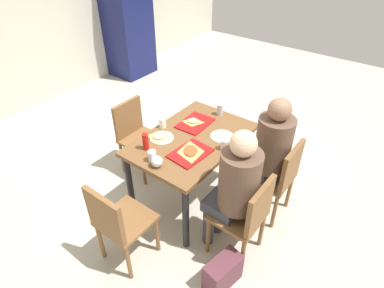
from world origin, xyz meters
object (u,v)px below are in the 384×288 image
at_px(pizza_slice_b, 193,121).
at_px(paper_plate_near_edge, 222,136).
at_px(handbag, 223,272).
at_px(foil_bundle, 157,161).
at_px(tray_red_near, 190,153).
at_px(drink_fridge, 128,21).
at_px(condiment_bottle, 146,142).
at_px(person_in_brown_jacket, 269,148).
at_px(pizza_slice_c, 159,136).
at_px(tray_red_far, 195,123).
at_px(person_in_red, 234,185).
at_px(soda_can, 220,110).
at_px(chair_left_end, 117,221).
at_px(plastic_cup_c, 152,156).
at_px(paper_plate_center, 162,138).
at_px(plastic_cup_b, 225,145).
at_px(chair_near_right, 279,175).
at_px(plastic_cup_a, 162,123).
at_px(chair_far_side, 136,132).
at_px(chair_near_left, 247,214).
at_px(main_table, 192,146).
at_px(pizza_slice_a, 191,151).

bearing_deg(pizza_slice_b, paper_plate_near_edge, -93.90).
bearing_deg(handbag, foil_bundle, 79.74).
height_order(tray_red_near, drink_fridge, drink_fridge).
height_order(tray_red_near, condiment_bottle, condiment_bottle).
bearing_deg(person_in_brown_jacket, paper_plate_near_edge, 105.76).
bearing_deg(pizza_slice_c, tray_red_near, -93.07).
bearing_deg(person_in_brown_jacket, tray_red_far, 96.70).
bearing_deg(person_in_red, pizza_slice_b, 57.39).
bearing_deg(soda_can, chair_left_end, -179.23).
bearing_deg(plastic_cup_c, paper_plate_center, 28.13).
relative_size(tray_red_far, drink_fridge, 0.19).
bearing_deg(pizza_slice_c, foil_bundle, -140.60).
bearing_deg(drink_fridge, foil_bundle, -130.28).
distance_m(soda_can, handbag, 1.57).
height_order(pizza_slice_c, plastic_cup_b, plastic_cup_b).
xyz_separation_m(chair_near_right, plastic_cup_a, (-0.33, 1.12, 0.31)).
distance_m(person_in_brown_jacket, tray_red_near, 0.72).
bearing_deg(paper_plate_near_edge, chair_far_side, 100.13).
distance_m(chair_near_left, person_in_red, 0.28).
bearing_deg(pizza_slice_c, main_table, -52.10).
height_order(main_table, tray_red_near, tray_red_near).
bearing_deg(soda_can, drink_fridge, 63.41).
height_order(person_in_red, pizza_slice_a, person_in_red).
height_order(chair_near_left, handbag, chair_near_left).
bearing_deg(chair_near_left, plastic_cup_a, 76.53).
relative_size(chair_near_right, paper_plate_near_edge, 3.87).
relative_size(paper_plate_near_edge, plastic_cup_b, 2.20).
xyz_separation_m(pizza_slice_a, foil_bundle, (-0.31, 0.12, 0.03)).
relative_size(plastic_cup_b, condiment_bottle, 0.62).
bearing_deg(chair_near_right, handbag, -179.02).
xyz_separation_m(chair_near_right, foil_bundle, (-0.81, 0.76, 0.31)).
bearing_deg(handbag, soda_can, 35.32).
relative_size(paper_plate_center, pizza_slice_a, 0.76).
relative_size(chair_left_end, paper_plate_center, 3.87).
xyz_separation_m(plastic_cup_c, drink_fridge, (2.40, 2.79, 0.14)).
relative_size(plastic_cup_a, condiment_bottle, 0.62).
relative_size(person_in_red, soda_can, 10.33).
xyz_separation_m(paper_plate_near_edge, pizza_slice_c, (-0.37, 0.46, 0.01)).
height_order(main_table, chair_left_end, chair_left_end).
distance_m(pizza_slice_a, plastic_cup_c, 0.34).
height_order(main_table, person_in_brown_jacket, person_in_brown_jacket).
distance_m(chair_far_side, plastic_cup_b, 1.17).
height_order(chair_near_right, person_in_brown_jacket, person_in_brown_jacket).
bearing_deg(main_table, paper_plate_near_edge, -50.78).
distance_m(tray_red_far, plastic_cup_b, 0.49).
xyz_separation_m(main_table, soda_can, (0.51, 0.02, 0.16)).
bearing_deg(paper_plate_near_edge, soda_can, 36.10).
relative_size(chair_near_left, plastic_cup_c, 8.50).
relative_size(main_table, person_in_brown_jacket, 0.95).
bearing_deg(paper_plate_center, chair_near_right, -64.52).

